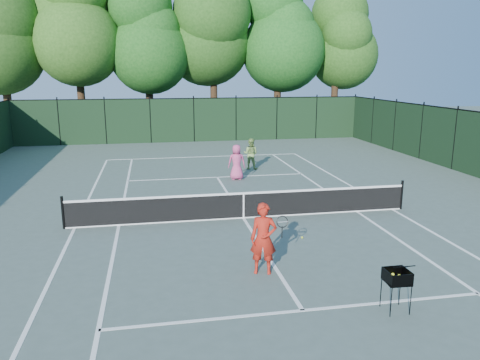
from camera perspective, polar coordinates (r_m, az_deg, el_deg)
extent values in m
plane|color=#495950|center=(15.93, 0.43, -4.67)|extent=(90.00, 90.00, 0.00)
cube|color=white|center=(15.86, -19.50, -5.52)|extent=(0.10, 23.77, 0.01)
cube|color=white|center=(17.78, 18.08, -3.43)|extent=(0.10, 23.77, 0.01)
cube|color=white|center=(15.70, -14.54, -5.37)|extent=(0.10, 23.77, 0.01)
cube|color=white|center=(17.17, 14.06, -3.74)|extent=(0.10, 23.77, 0.01)
cube|color=white|center=(27.36, -4.39, 2.85)|extent=(10.97, 0.10, 0.01)
cube|color=white|center=(10.21, 7.65, -15.48)|extent=(8.23, 0.10, 0.01)
cube|color=white|center=(22.02, -2.79, 0.35)|extent=(8.23, 0.10, 0.01)
cube|color=white|center=(15.93, 0.43, -4.66)|extent=(0.10, 12.80, 0.01)
cube|color=black|center=(15.80, 0.43, -3.10)|extent=(11.60, 0.03, 0.85)
cube|color=white|center=(15.68, 0.43, -1.63)|extent=(11.60, 0.05, 0.07)
cube|color=white|center=(15.92, 0.43, -4.60)|extent=(11.60, 0.05, 0.04)
cube|color=white|center=(15.80, 0.43, -3.10)|extent=(0.05, 0.04, 0.91)
cylinder|color=black|center=(15.76, -20.78, -3.74)|extent=(0.09, 0.09, 1.06)
cylinder|color=black|center=(17.79, 19.09, -1.73)|extent=(0.09, 0.09, 1.06)
cube|color=black|center=(33.18, -5.63, 7.25)|extent=(24.00, 0.05, 3.00)
cylinder|color=black|center=(37.83, -26.38, 7.82)|extent=(0.56, 0.56, 4.50)
cylinder|color=black|center=(37.31, -18.72, 8.66)|extent=(0.56, 0.56, 4.80)
ellipsoid|color=#244E16|center=(37.42, -19.46, 18.32)|extent=(6.80, 6.80, 10.54)
cylinder|color=black|center=(36.78, -10.92, 8.66)|extent=(0.56, 0.56, 4.30)
ellipsoid|color=#154914|center=(36.79, -11.31, 17.39)|extent=(6.00, 6.00, 9.30)
cylinder|color=black|center=(37.58, -3.20, 9.50)|extent=(0.56, 0.56, 5.00)
ellipsoid|color=#1D4914|center=(37.73, -3.33, 19.44)|extent=(7.00, 7.00, 10.85)
cylinder|color=black|center=(37.89, 4.56, 9.21)|extent=(0.56, 0.56, 4.60)
ellipsoid|color=#164D17|center=(37.95, 4.73, 18.08)|extent=(6.20, 6.20, 9.61)
cylinder|color=black|center=(39.97, 11.39, 9.05)|extent=(0.56, 0.56, 4.40)
ellipsoid|color=#1F4B15|center=(39.98, 11.76, 16.99)|extent=(5.80, 5.80, 8.99)
imported|color=#B02014|center=(11.49, 2.88, -7.15)|extent=(0.74, 0.59, 1.78)
cylinder|color=black|center=(11.80, 5.15, -6.34)|extent=(0.03, 0.03, 0.30)
torus|color=black|center=(11.71, 5.17, -5.09)|extent=(0.30, 0.10, 0.30)
imported|color=#C5457A|center=(21.39, -0.41, 2.20)|extent=(0.86, 0.63, 1.62)
imported|color=#7DA251|center=(23.73, 1.32, 3.21)|extent=(0.95, 0.88, 1.57)
cylinder|color=black|center=(10.22, 17.93, -14.01)|extent=(0.02, 0.02, 0.64)
cylinder|color=black|center=(10.42, 20.09, -13.62)|extent=(0.02, 0.02, 0.64)
cylinder|color=black|center=(10.56, 16.80, -13.01)|extent=(0.02, 0.02, 0.64)
cylinder|color=black|center=(10.76, 18.90, -12.67)|extent=(0.02, 0.02, 0.64)
cube|color=black|center=(10.30, 18.61, -11.06)|extent=(0.51, 0.51, 0.27)
sphere|color=yellow|center=(10.33, 18.58, -11.46)|extent=(0.07, 0.07, 0.07)
sphere|color=yellow|center=(10.33, 18.58, -11.46)|extent=(0.07, 0.07, 0.07)
sphere|color=yellow|center=(10.33, 18.58, -11.46)|extent=(0.07, 0.07, 0.07)
sphere|color=yellow|center=(10.33, 18.58, -11.46)|extent=(0.07, 0.07, 0.07)
sphere|color=yellow|center=(10.33, 18.58, -11.46)|extent=(0.07, 0.07, 0.07)
sphere|color=yellow|center=(10.33, 18.58, -11.46)|extent=(0.07, 0.07, 0.07)
sphere|color=yellow|center=(10.33, 18.58, -11.46)|extent=(0.07, 0.07, 0.07)
sphere|color=yellow|center=(10.33, 18.58, -11.46)|extent=(0.07, 0.07, 0.07)
sphere|color=yellow|center=(10.33, 18.58, -11.46)|extent=(0.07, 0.07, 0.07)
sphere|color=yellow|center=(10.33, 18.58, -11.46)|extent=(0.07, 0.07, 0.07)
sphere|color=yellow|center=(10.33, 18.58, -11.46)|extent=(0.07, 0.07, 0.07)
sphere|color=yellow|center=(10.33, 18.58, -11.46)|extent=(0.07, 0.07, 0.07)
sphere|color=yellow|center=(10.33, 18.58, -11.46)|extent=(0.07, 0.07, 0.07)
sphere|color=yellow|center=(10.33, 18.58, -11.46)|extent=(0.07, 0.07, 0.07)
sphere|color=yellow|center=(10.33, 18.58, -11.46)|extent=(0.07, 0.07, 0.07)
sphere|color=yellow|center=(10.33, 18.58, -11.46)|extent=(0.07, 0.07, 0.07)
sphere|color=yellow|center=(10.33, 18.58, -11.46)|extent=(0.07, 0.07, 0.07)
sphere|color=yellow|center=(10.33, 18.58, -11.46)|extent=(0.07, 0.07, 0.07)
sphere|color=yellow|center=(10.33, 18.58, -11.46)|extent=(0.07, 0.07, 0.07)
sphere|color=#C2DE2D|center=(12.11, 19.41, -11.20)|extent=(0.07, 0.07, 0.07)
sphere|color=#BACF2A|center=(14.16, 7.59, -6.96)|extent=(0.07, 0.07, 0.07)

